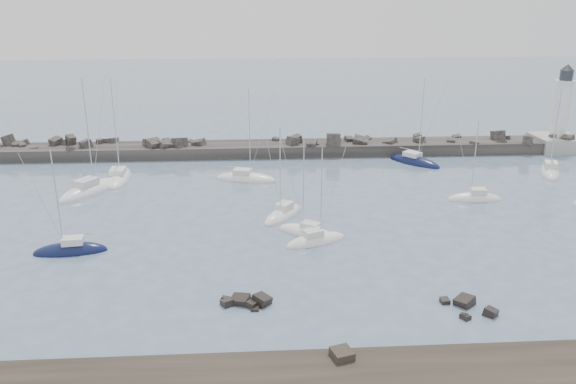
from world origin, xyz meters
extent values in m
plane|color=slate|center=(0.00, 0.00, 0.00)|extent=(400.00, 400.00, 0.00)
cube|color=black|center=(2.93, -17.03, 0.62)|extent=(1.69, 1.75, 0.54)
cube|color=black|center=(-5.34, -8.22, 0.01)|extent=(0.88, 0.89, 0.76)
cube|color=black|center=(-3.17, -9.48, 0.24)|extent=(1.05, 1.01, 0.58)
cube|color=black|center=(-5.15, -9.04, 0.09)|extent=(1.27, 1.35, 0.93)
cube|color=black|center=(-4.07, -8.73, 0.03)|extent=(1.89, 1.73, 1.36)
cube|color=black|center=(-2.91, -9.87, -0.05)|extent=(0.69, 0.76, 0.52)
cube|color=black|center=(-2.39, -8.98, 0.20)|extent=(1.94, 1.76, 1.40)
cube|color=black|center=(14.00, -10.13, 0.06)|extent=(2.07, 1.89, 1.40)
cube|color=black|center=(15.43, -11.85, 0.13)|extent=(1.43, 1.32, 1.06)
cube|color=black|center=(12.50, -9.74, 0.07)|extent=(0.75, 0.82, 0.69)
cube|color=black|center=(13.21, -12.07, 0.07)|extent=(0.80, 0.89, 0.66)
cube|color=black|center=(13.30, -12.25, 0.14)|extent=(0.86, 0.92, 0.49)
cube|color=#2E2B29|center=(-7.50, 38.00, 0.20)|extent=(115.00, 6.00, 3.20)
cube|color=#2E2B29|center=(23.84, 37.31, 1.97)|extent=(2.06, 2.14, 1.67)
cube|color=#2E2B29|center=(3.43, 36.98, 2.26)|extent=(2.36, 2.37, 1.88)
cube|color=#2E2B29|center=(9.78, 36.28, 2.60)|extent=(2.17, 2.31, 2.29)
cube|color=#2E2B29|center=(32.27, 35.73, 1.57)|extent=(1.87, 1.81, 1.34)
cube|color=#2E2B29|center=(10.69, 38.22, 1.75)|extent=(1.50, 1.59, 1.34)
cube|color=#2E2B29|center=(14.19, 37.12, 2.09)|extent=(2.75, 2.47, 2.22)
cube|color=#2E2B29|center=(4.09, 38.26, 2.27)|extent=(2.03, 2.03, 1.79)
cube|color=#2E2B29|center=(-28.71, 37.28, 2.19)|extent=(2.43, 2.22, 1.87)
cube|color=#2E2B29|center=(45.88, 37.26, 2.21)|extent=(1.01, 1.15, 1.28)
cube|color=#2E2B29|center=(0.83, 39.94, 1.77)|extent=(1.52, 1.51, 1.19)
cube|color=#2E2B29|center=(15.81, 39.91, 1.60)|extent=(1.72, 1.90, 1.60)
cube|color=#2E2B29|center=(-27.18, 39.61, 1.99)|extent=(1.20, 1.27, 1.10)
cube|color=#2E2B29|center=(-33.89, 39.20, 2.16)|extent=(2.10, 2.46, 1.95)
cube|color=#2E2B29|center=(-41.27, 39.56, 2.51)|extent=(2.68, 2.47, 2.32)
cube|color=#2E2B29|center=(40.89, 35.52, 2.33)|extent=(2.08, 2.04, 1.53)
cube|color=#2E2B29|center=(12.70, 38.97, 1.88)|extent=(1.67, 1.74, 1.45)
cube|color=#2E2B29|center=(-12.86, 39.78, 1.74)|extent=(1.30, 1.34, 1.00)
cube|color=#2E2B29|center=(-14.32, 36.21, 1.70)|extent=(1.64, 1.62, 1.31)
cube|color=#2E2B29|center=(-39.02, 39.68, 1.93)|extent=(1.81, 1.76, 1.54)
cube|color=#2E2B29|center=(-31.63, 39.30, 2.45)|extent=(2.13, 2.12, 1.93)
cube|color=#2E2B29|center=(19.11, 37.21, 1.70)|extent=(2.79, 2.55, 2.00)
cube|color=#2E2B29|center=(37.07, 36.58, 1.56)|extent=(1.91, 1.80, 1.21)
cube|color=#2E2B29|center=(-16.63, 40.04, 1.85)|extent=(1.79, 1.82, 1.02)
cube|color=#2E2B29|center=(-30.62, 35.49, 1.92)|extent=(1.42, 1.55, 1.15)
cube|color=#2E2B29|center=(-16.32, 36.61, 1.96)|extent=(3.18, 2.90, 1.99)
cube|color=#2E2B29|center=(6.81, 36.71, 1.73)|extent=(1.66, 1.51, 1.35)
cube|color=#2E2B29|center=(-32.57, 39.43, 2.00)|extent=(2.06, 2.10, 1.43)
cube|color=#2E2B29|center=(6.36, 36.08, 2.08)|extent=(1.96, 2.24, 1.39)
cube|color=#2E2B29|center=(3.11, 38.07, 1.99)|extent=(1.52, 1.34, 1.08)
cube|color=#2E2B29|center=(47.59, 35.73, 2.18)|extent=(2.46, 2.20, 1.92)
cube|color=#2E2B29|center=(38.97, 38.59, 1.88)|extent=(1.36, 1.49, 1.22)
cube|color=#2E2B29|center=(-39.69, 39.07, 1.80)|extent=(1.96, 1.79, 1.53)
cube|color=#2E2B29|center=(31.10, 40.34, 1.65)|extent=(1.57, 1.39, 1.33)
cube|color=#2E2B29|center=(-29.55, 38.60, 1.88)|extent=(1.56, 1.59, 1.28)
cube|color=#2E2B29|center=(-11.38, 37.75, 1.93)|extent=(2.55, 2.21, 1.86)
cube|color=#2E2B29|center=(-25.52, 40.46, 1.76)|extent=(2.16, 2.17, 1.76)
cube|color=#2E2B29|center=(29.05, 37.33, 1.82)|extent=(1.67, 1.64, 1.16)
cube|color=#2E2B29|center=(-38.91, 38.54, 1.69)|extent=(1.56, 1.64, 1.33)
cube|color=#2E2B29|center=(24.52, 40.54, 1.81)|extent=(1.51, 1.15, 1.54)
cube|color=#2E2B29|center=(-14.27, 36.90, 2.12)|extent=(2.65, 2.98, 2.53)
cube|color=#2E2B29|center=(37.23, 38.42, 2.40)|extent=(2.04, 2.02, 2.07)
cube|color=#2E2B29|center=(-18.13, 36.71, 2.27)|extent=(2.90, 2.99, 1.82)
cube|color=#2E2B29|center=(-19.25, 38.08, 2.13)|extent=(2.23, 2.35, 1.72)
cube|color=#2E2B29|center=(-36.64, 37.29, 1.54)|extent=(1.52, 1.27, 0.94)
cube|color=#9B9B96|center=(47.00, 38.00, 0.80)|extent=(7.00, 7.00, 3.00)
cylinder|color=white|center=(47.00, 38.00, 6.80)|extent=(2.50, 2.50, 9.00)
cylinder|color=white|center=(47.00, 38.00, 11.23)|extent=(3.20, 3.20, 0.25)
cylinder|color=#2F3338|center=(47.00, 38.00, 12.10)|extent=(2.00, 2.00, 1.60)
cone|color=#2F3338|center=(47.00, 38.00, 13.40)|extent=(2.20, 2.20, 1.00)
ellipsoid|color=white|center=(-21.38, 25.92, 0.05)|extent=(3.32, 9.56, 2.24)
cube|color=white|center=(-21.36, 25.45, 1.34)|extent=(2.01, 2.72, 0.67)
cylinder|color=silver|center=(-21.41, 26.68, 7.38)|extent=(0.11, 0.11, 12.75)
cylinder|color=silver|center=(-21.33, 24.79, 1.96)|extent=(0.25, 3.78, 0.10)
ellipsoid|color=#0E153B|center=(-20.84, 2.04, 0.05)|extent=(7.19, 2.90, 1.97)
cube|color=white|center=(-20.49, 2.07, 1.23)|extent=(2.10, 1.61, 0.68)
cylinder|color=silver|center=(-21.39, 1.98, 5.61)|extent=(0.12, 0.12, 9.45)
cylinder|color=silver|center=(-20.00, 2.13, 1.86)|extent=(2.79, 0.39, 0.10)
ellipsoid|color=white|center=(-23.92, 20.65, 0.05)|extent=(7.60, 10.15, 2.48)
cube|color=white|center=(-24.16, 20.22, 1.49)|extent=(3.12, 3.41, 0.78)
cylinder|color=silver|center=(-23.52, 21.34, 7.81)|extent=(0.13, 0.13, 13.40)
cylinder|color=silver|center=(-24.51, 19.62, 2.21)|extent=(2.07, 3.50, 0.11)
ellipsoid|color=white|center=(-3.94, 24.54, 0.05)|extent=(8.92, 4.71, 2.03)
cube|color=white|center=(-4.35, 24.65, 1.21)|extent=(2.74, 2.26, 0.61)
cylinder|color=silver|center=(-3.28, 24.37, 6.67)|extent=(0.10, 0.10, 11.51)
cylinder|color=silver|center=(-4.93, 24.80, 1.78)|extent=(3.32, 0.94, 0.09)
ellipsoid|color=white|center=(2.73, 5.05, 0.05)|extent=(6.91, 5.60, 1.82)
cube|color=white|center=(3.02, 4.86, 1.12)|extent=(2.37, 2.22, 0.60)
cylinder|color=silver|center=(2.27, 5.35, 5.47)|extent=(0.10, 0.10, 9.29)
cylinder|color=silver|center=(3.42, 4.59, 1.68)|extent=(2.34, 1.60, 0.09)
ellipsoid|color=white|center=(0.42, 10.44, 0.05)|extent=(5.82, 7.05, 1.94)
cube|color=white|center=(0.62, 10.73, 1.21)|extent=(2.30, 2.44, 0.66)
cylinder|color=silver|center=(0.09, 9.97, 5.64)|extent=(0.11, 0.11, 9.54)
cylinder|color=silver|center=(0.90, 11.13, 1.82)|extent=(1.69, 2.38, 0.09)
ellipsoid|color=white|center=(3.35, 2.91, 0.05)|extent=(6.97, 4.45, 1.81)
cube|color=white|center=(3.04, 2.78, 1.13)|extent=(2.24, 1.95, 0.61)
cylinder|color=silver|center=(3.85, 3.11, 5.33)|extent=(0.10, 0.10, 9.02)
cylinder|color=silver|center=(2.61, 2.60, 1.69)|extent=(2.51, 1.09, 0.09)
ellipsoid|color=#0E153B|center=(21.50, 31.40, 0.05)|extent=(7.73, 8.43, 2.18)
cube|color=white|center=(21.22, 31.74, 1.32)|extent=(2.93, 3.01, 0.68)
cylinder|color=silver|center=(21.96, 30.87, 6.88)|extent=(0.12, 0.12, 11.82)
cylinder|color=silver|center=(20.82, 32.20, 1.95)|extent=(2.34, 2.73, 0.10)
ellipsoid|color=white|center=(24.33, 14.49, 0.05)|extent=(6.79, 2.48, 1.86)
cube|color=white|center=(24.66, 14.47, 1.16)|extent=(1.95, 1.46, 0.64)
cylinder|color=silver|center=(23.80, 14.53, 5.34)|extent=(0.11, 0.11, 9.01)
cylinder|color=silver|center=(25.13, 14.45, 1.75)|extent=(2.67, 0.26, 0.09)
ellipsoid|color=white|center=(39.31, 24.98, 0.05)|extent=(5.48, 8.39, 2.26)
cube|color=white|center=(39.15, 24.61, 1.40)|extent=(2.38, 2.71, 0.78)
cylinder|color=silver|center=(39.56, 25.57, 6.45)|extent=(0.13, 0.13, 10.87)
cylinder|color=silver|center=(38.93, 24.09, 2.13)|extent=(1.38, 3.00, 0.11)
camera|label=1|loc=(-2.76, -49.14, 23.19)|focal=35.00mm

